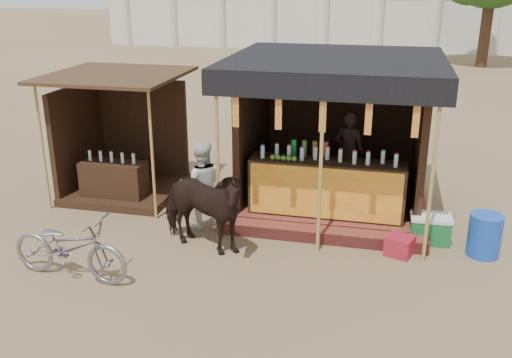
% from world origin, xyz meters
% --- Properties ---
extents(ground, '(120.00, 120.00, 0.00)m').
position_xyz_m(ground, '(0.00, 0.00, 0.00)').
color(ground, '#846B4C').
rests_on(ground, ground).
extents(main_stall, '(3.60, 3.61, 2.78)m').
position_xyz_m(main_stall, '(1.01, 3.36, 1.02)').
color(main_stall, maroon).
rests_on(main_stall, ground).
extents(secondary_stall, '(2.40, 2.40, 2.38)m').
position_xyz_m(secondary_stall, '(-3.17, 3.24, 0.85)').
color(secondary_stall, '#342113').
rests_on(secondary_stall, ground).
extents(cow, '(1.81, 1.21, 1.40)m').
position_xyz_m(cow, '(-0.77, 1.18, 0.70)').
color(cow, black).
rests_on(cow, ground).
extents(motorbike, '(1.87, 0.78, 0.96)m').
position_xyz_m(motorbike, '(-2.31, -0.07, 0.48)').
color(motorbike, gray).
rests_on(motorbike, ground).
extents(bystander, '(0.88, 0.78, 1.51)m').
position_xyz_m(bystander, '(-1.03, 2.00, 0.76)').
color(bystander, silver).
rests_on(bystander, ground).
extents(blue_barrel, '(0.57, 0.57, 0.67)m').
position_xyz_m(blue_barrel, '(3.50, 2.00, 0.34)').
color(blue_barrel, '#1746B2').
rests_on(blue_barrel, ground).
extents(red_crate, '(0.49, 0.48, 0.31)m').
position_xyz_m(red_crate, '(2.25, 1.71, 0.15)').
color(red_crate, maroon).
rests_on(red_crate, ground).
extents(cooler, '(0.65, 0.46, 0.46)m').
position_xyz_m(cooler, '(2.72, 2.29, 0.23)').
color(cooler, '#186C2E').
rests_on(cooler, ground).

